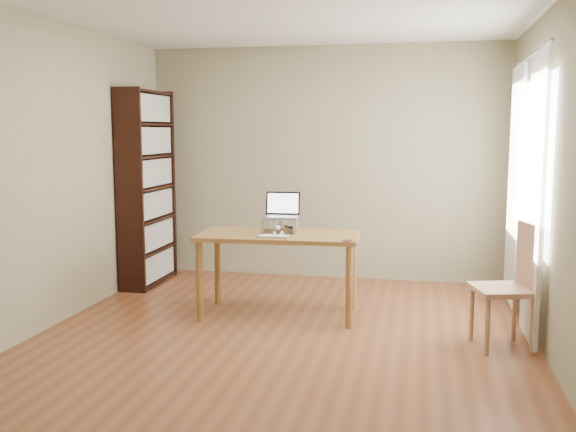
% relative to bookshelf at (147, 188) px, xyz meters
% --- Properties ---
extents(room, '(4.04, 4.54, 2.64)m').
position_rel_bookshelf_xyz_m(room, '(1.86, -1.54, 0.25)').
color(room, brown).
rests_on(room, ground).
extents(bookshelf, '(0.30, 0.90, 2.10)m').
position_rel_bookshelf_xyz_m(bookshelf, '(0.00, 0.00, 0.00)').
color(bookshelf, black).
rests_on(bookshelf, ground).
extents(curtains, '(0.03, 1.90, 2.25)m').
position_rel_bookshelf_xyz_m(curtains, '(3.75, -0.75, 0.12)').
color(curtains, white).
rests_on(curtains, ground).
extents(desk, '(1.46, 0.78, 0.75)m').
position_rel_bookshelf_xyz_m(desk, '(1.66, -0.92, -0.40)').
color(desk, brown).
rests_on(desk, ground).
extents(laptop_stand, '(0.32, 0.25, 0.13)m').
position_rel_bookshelf_xyz_m(laptop_stand, '(1.66, -0.84, -0.22)').
color(laptop_stand, silver).
rests_on(laptop_stand, desk).
extents(laptop, '(0.33, 0.28, 0.22)m').
position_rel_bookshelf_xyz_m(laptop, '(1.66, -0.79, -0.11)').
color(laptop, silver).
rests_on(laptop, laptop_stand).
extents(keyboard, '(0.28, 0.12, 0.02)m').
position_rel_bookshelf_xyz_m(keyboard, '(1.67, -1.14, -0.29)').
color(keyboard, silver).
rests_on(keyboard, desk).
extents(coaster, '(0.09, 0.09, 0.01)m').
position_rel_bookshelf_xyz_m(coaster, '(2.31, -1.18, -0.30)').
color(coaster, '#55341D').
rests_on(coaster, desk).
extents(cat, '(0.24, 0.48, 0.15)m').
position_rel_bookshelf_xyz_m(cat, '(1.66, -0.81, -0.24)').
color(cat, '#3F3631').
rests_on(cat, desk).
extents(chair, '(0.52, 0.52, 0.97)m').
position_rel_bookshelf_xyz_m(chair, '(3.61, -1.44, -0.53)').
color(chair, tan).
rests_on(chair, ground).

